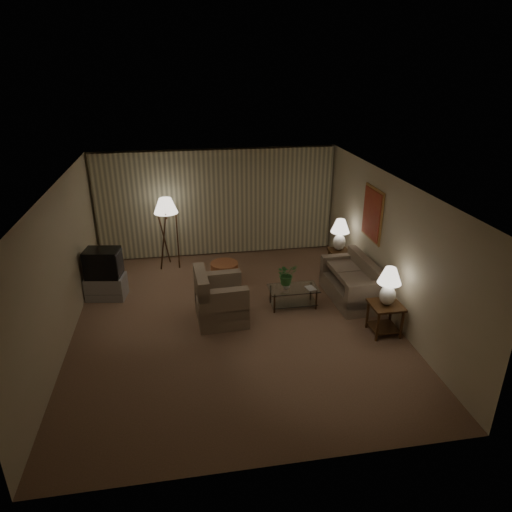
{
  "coord_description": "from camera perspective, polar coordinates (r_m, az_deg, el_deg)",
  "views": [
    {
      "loc": [
        -0.87,
        -7.58,
        4.64
      ],
      "look_at": [
        0.52,
        0.6,
        1.07
      ],
      "focal_mm": 32.0,
      "sensor_mm": 36.0,
      "label": 1
    }
  ],
  "objects": [
    {
      "name": "floor_lamp",
      "position": [
        11.02,
        -10.98,
        3.0
      ],
      "size": [
        0.56,
        0.56,
        1.72
      ],
      "color": "#34200E",
      "rests_on": "ground"
    },
    {
      "name": "table_lamp_near",
      "position": [
        8.38,
        16.3,
        -3.26
      ],
      "size": [
        0.42,
        0.42,
        0.72
      ],
      "color": "white",
      "rests_on": "side_table_near"
    },
    {
      "name": "ottoman",
      "position": [
        10.44,
        -3.96,
        -1.91
      ],
      "size": [
        0.75,
        0.75,
        0.42
      ],
      "primitive_type": "cylinder",
      "rotation": [
        0.0,
        0.0,
        -0.22
      ],
      "color": "#A96839",
      "rests_on": "ground"
    },
    {
      "name": "sofa",
      "position": [
        9.72,
        11.75,
        -3.43
      ],
      "size": [
        1.65,
        0.91,
        0.7
      ],
      "rotation": [
        0.0,
        0.0,
        -1.53
      ],
      "color": "gray",
      "rests_on": "ground"
    },
    {
      "name": "crt_tv",
      "position": [
        9.91,
        -18.59,
        -0.85
      ],
      "size": [
        0.84,
        0.71,
        0.59
      ],
      "primitive_type": "cube",
      "rotation": [
        0.0,
        0.0,
        -0.16
      ],
      "color": "black",
      "rests_on": "tv_cabinet"
    },
    {
      "name": "coffee_table",
      "position": [
        9.31,
        4.67,
        -4.77
      ],
      "size": [
        1.0,
        0.54,
        0.41
      ],
      "color": "silver",
      "rests_on": "ground"
    },
    {
      "name": "armchair",
      "position": [
        8.79,
        -4.4,
        -5.59
      ],
      "size": [
        1.07,
        1.03,
        0.82
      ],
      "rotation": [
        0.0,
        0.0,
        1.63
      ],
      "color": "gray",
      "rests_on": "ground"
    },
    {
      "name": "room_shell",
      "position": [
        9.58,
        -3.84,
        5.64
      ],
      "size": [
        6.04,
        7.02,
        2.72
      ],
      "color": "beige",
      "rests_on": "ground"
    },
    {
      "name": "tv_cabinet",
      "position": [
        10.13,
        -18.2,
        -3.67
      ],
      "size": [
        0.95,
        0.74,
        0.5
      ],
      "primitive_type": "cube",
      "rotation": [
        0.0,
        0.0,
        -0.16
      ],
      "color": "#969598",
      "rests_on": "ground"
    },
    {
      "name": "book",
      "position": [
        9.22,
        6.36,
        -4.11
      ],
      "size": [
        0.21,
        0.26,
        0.02
      ],
      "primitive_type": "imported",
      "rotation": [
        0.0,
        0.0,
        0.21
      ],
      "color": "olive",
      "rests_on": "coffee_table"
    },
    {
      "name": "vase",
      "position": [
        9.18,
        3.8,
        -3.68
      ],
      "size": [
        0.17,
        0.17,
        0.15
      ],
      "primitive_type": "imported",
      "rotation": [
        0.0,
        0.0,
        0.23
      ],
      "color": "silver",
      "rests_on": "coffee_table"
    },
    {
      "name": "flowers",
      "position": [
        9.05,
        3.85,
        -2.01
      ],
      "size": [
        0.48,
        0.44,
        0.44
      ],
      "primitive_type": "imported",
      "rotation": [
        0.0,
        0.0,
        0.26
      ],
      "color": "#357835",
      "rests_on": "vase"
    },
    {
      "name": "side_table_near",
      "position": [
        8.67,
        15.84,
        -6.9
      ],
      "size": [
        0.56,
        0.56,
        0.6
      ],
      "color": "#34200E",
      "rests_on": "ground"
    },
    {
      "name": "ground",
      "position": [
        8.93,
        -2.66,
        -8.07
      ],
      "size": [
        7.0,
        7.0,
        0.0
      ],
      "primitive_type": "plane",
      "color": "#8E654E",
      "rests_on": "ground"
    },
    {
      "name": "side_table_far",
      "position": [
        10.81,
        10.2,
        -0.27
      ],
      "size": [
        0.44,
        0.37,
        0.6
      ],
      "color": "#34200E",
      "rests_on": "ground"
    },
    {
      "name": "table_lamp_far",
      "position": [
        10.57,
        10.45,
        2.96
      ],
      "size": [
        0.43,
        0.43,
        0.74
      ],
      "color": "white",
      "rests_on": "side_table_far"
    }
  ]
}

